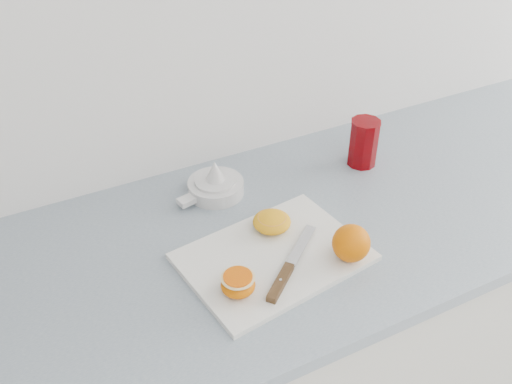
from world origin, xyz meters
TOP-DOWN VIEW (x-y plane):
  - counter at (-0.13, 1.70)m, footprint 2.65×0.64m
  - cutting_board at (-0.26, 1.62)m, footprint 0.37×0.29m
  - whole_orange at (-0.13, 1.55)m, footprint 0.07×0.07m
  - half_orange at (-0.36, 1.56)m, footprint 0.06×0.06m
  - squeezed_shell at (-0.22, 1.69)m, footprint 0.08×0.08m
  - paring_knife at (-0.27, 1.55)m, footprint 0.18×0.16m
  - citrus_juicer at (-0.27, 1.87)m, footprint 0.16×0.13m
  - red_tumbler at (0.10, 1.82)m, footprint 0.07×0.07m

SIDE VIEW (x-z plane):
  - counter at x=-0.13m, z-range 0.00..0.89m
  - cutting_board at x=-0.26m, z-range 0.89..0.90m
  - paring_knife at x=-0.27m, z-range 0.90..0.92m
  - citrus_juicer at x=-0.27m, z-range 0.87..0.96m
  - squeezed_shell at x=-0.22m, z-range 0.90..0.94m
  - half_orange at x=-0.36m, z-range 0.90..0.94m
  - whole_orange at x=-0.13m, z-range 0.90..0.98m
  - red_tumbler at x=0.10m, z-range 0.89..1.00m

